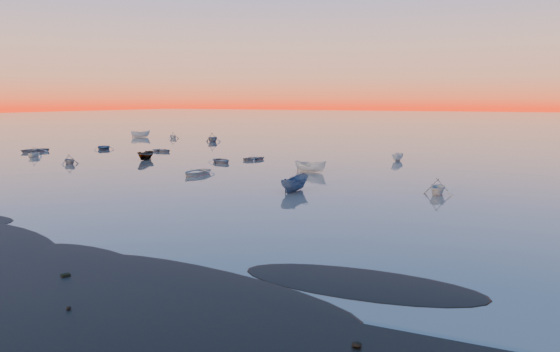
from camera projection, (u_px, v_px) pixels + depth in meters
The scene contains 6 objects.
ground at pixel (419, 140), 121.82m from camera, with size 600.00×600.00×0.00m, color #615951.
mud_lobes at pixel (56, 253), 31.87m from camera, with size 140.00×6.00×0.07m, color black, non-canonical shape.
moored_fleet at pixel (352, 161), 79.96m from camera, with size 124.00×58.00×1.20m, color silver, non-canonical shape.
boat_near_left at pixel (222, 163), 77.35m from camera, with size 4.19×1.75×1.05m, color slate.
boat_near_center at pixel (310, 172), 67.45m from camera, with size 4.23×1.79×1.46m, color silver.
boat_near_right at pixel (438, 195), 51.60m from camera, with size 3.49×1.57×1.22m, color silver.
Camera 1 is at (25.29, -23.09, 8.94)m, focal length 35.00 mm.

